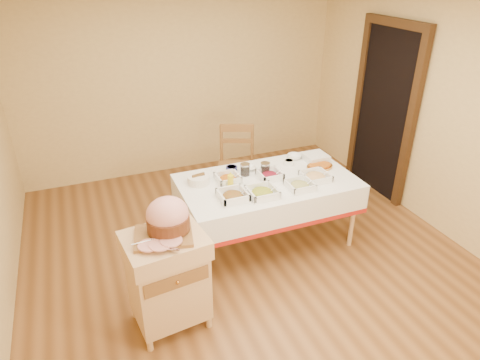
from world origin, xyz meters
The scene contains 23 objects.
room_shell centered at (0.00, 0.00, 1.30)m, with size 5.00×5.00×5.00m.
doorway centered at (2.20, 0.90, 1.11)m, with size 0.09×1.10×2.20m.
dining_table centered at (0.30, 0.30, 0.60)m, with size 1.82×1.02×0.76m.
butcher_cart centered at (-0.96, -0.49, 0.50)m, with size 0.68×0.59×0.88m.
dining_chair centered at (0.32, 1.23, 0.52)m, with size 0.58×0.57×1.00m.
ham_on_board centered at (-0.92, -0.45, 1.02)m, with size 0.47×0.45×0.31m.
serving_dish_a centered at (-0.17, 0.07, 0.80)m, with size 0.27×0.27×0.12m.
serving_dish_b centered at (0.11, 0.03, 0.80)m, with size 0.28×0.28×0.11m.
serving_dish_c centered at (0.53, 0.02, 0.79)m, with size 0.25×0.25×0.10m.
serving_dish_d centered at (0.77, 0.13, 0.79)m, with size 0.27×0.27×0.10m.
serving_dish_e centered at (-0.09, 0.43, 0.80)m, with size 0.25×0.23×0.11m.
serving_dish_f centered at (0.34, 0.33, 0.80)m, with size 0.25×0.23×0.11m.
small_bowl_left centered at (-0.31, 0.57, 0.79)m, with size 0.13×0.13×0.06m.
small_bowl_mid centered at (0.03, 0.64, 0.79)m, with size 0.12×0.12×0.05m.
small_bowl_right centered at (0.68, 0.55, 0.79)m, with size 0.11×0.11×0.06m.
bowl_white_imported centered at (0.22, 0.60, 0.78)m, with size 0.14×0.14×0.04m, color white.
bowl_small_imported centered at (0.82, 0.67, 0.79)m, with size 0.16×0.16×0.05m, color white.
preserve_jar_left centered at (0.13, 0.50, 0.82)m, with size 0.10×0.10×0.13m.
preserve_jar_right centered at (0.34, 0.44, 0.82)m, with size 0.10×0.10×0.13m.
mustard_bottle centered at (-0.12, 0.27, 0.84)m, with size 0.06×0.06×0.19m.
bread_basket centered at (-0.38, 0.50, 0.80)m, with size 0.23×0.23×0.10m.
plate_stack centered at (1.01, 0.54, 0.80)m, with size 0.25×0.25×0.08m.
brass_platter centered at (0.96, 0.35, 0.78)m, with size 0.30×0.22×0.04m.
Camera 1 is at (-1.43, -3.25, 2.81)m, focal length 32.00 mm.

